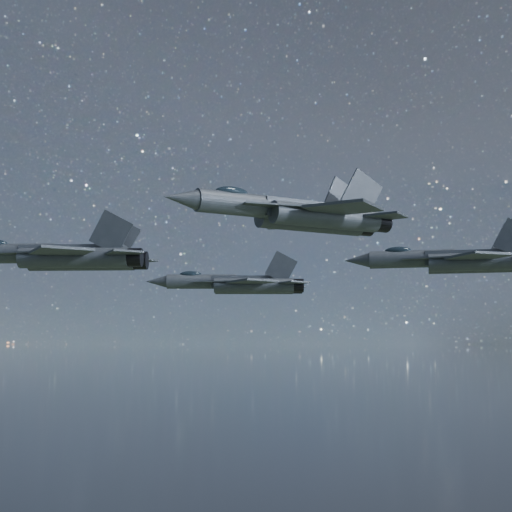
{
  "coord_description": "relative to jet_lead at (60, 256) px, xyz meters",
  "views": [
    {
      "loc": [
        -8.79,
        -62.76,
        144.81
      ],
      "look_at": [
        -2.54,
        3.6,
        153.1
      ],
      "focal_mm": 50.0,
      "sensor_mm": 36.0,
      "label": 1
    }
  ],
  "objects": [
    {
      "name": "jet_lead",
      "position": [
        0.0,
        0.0,
        0.0
      ],
      "size": [
        19.66,
        13.65,
        4.94
      ],
      "rotation": [
        0.0,
        0.0,
        -0.15
      ],
      "color": "#2C3237"
    },
    {
      "name": "jet_left",
      "position": [
        17.44,
        24.62,
        -0.18
      ],
      "size": [
        20.24,
        14.23,
        5.11
      ],
      "rotation": [
        0.0,
        0.0,
        -0.09
      ],
      "color": "#2C3237"
    },
    {
      "name": "jet_right",
      "position": [
        19.14,
        -12.22,
        1.8
      ],
      "size": [
        18.07,
        11.93,
        4.62
      ],
      "rotation": [
        0.0,
        0.0,
        0.39
      ],
      "color": "#2C3237"
    },
    {
      "name": "jet_slot",
      "position": [
        37.17,
        3.43,
        0.45
      ],
      "size": [
        19.47,
        13.05,
        4.92
      ],
      "rotation": [
        0.0,
        0.0,
        -0.32
      ],
      "color": "#2C3237"
    }
  ]
}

